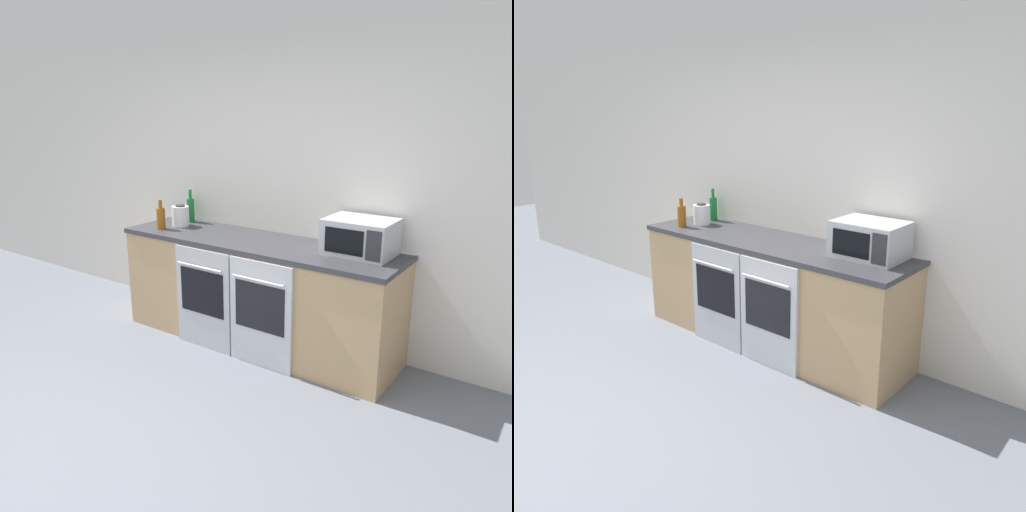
% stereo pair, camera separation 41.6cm
% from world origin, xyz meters
% --- Properties ---
extents(ground_plane, '(16.00, 16.00, 0.00)m').
position_xyz_m(ground_plane, '(0.00, 0.00, 0.00)').
color(ground_plane, slate).
extents(wall_back, '(10.00, 0.06, 2.60)m').
position_xyz_m(wall_back, '(0.00, 2.38, 1.30)').
color(wall_back, silver).
rests_on(wall_back, ground_plane).
extents(counter_back, '(2.47, 0.68, 0.92)m').
position_xyz_m(counter_back, '(0.00, 2.02, 0.46)').
color(counter_back, tan).
rests_on(counter_back, ground_plane).
extents(oven_left, '(0.56, 0.06, 0.87)m').
position_xyz_m(oven_left, '(-0.31, 1.68, 0.44)').
color(oven_left, '#B7BABF').
rests_on(oven_left, ground_plane).
extents(oven_right, '(0.56, 0.06, 0.87)m').
position_xyz_m(oven_right, '(0.27, 1.68, 0.44)').
color(oven_right, silver).
rests_on(oven_right, ground_plane).
extents(microwave, '(0.50, 0.39, 0.27)m').
position_xyz_m(microwave, '(0.86, 2.11, 1.05)').
color(microwave, '#B7BABF').
rests_on(microwave, counter_back).
extents(bottle_amber, '(0.08, 0.08, 0.26)m').
position_xyz_m(bottle_amber, '(-0.94, 1.87, 1.02)').
color(bottle_amber, '#8C5114').
rests_on(bottle_amber, counter_back).
extents(bottle_green, '(0.07, 0.07, 0.31)m').
position_xyz_m(bottle_green, '(-0.92, 2.24, 1.04)').
color(bottle_green, '#19722D').
rests_on(bottle_green, counter_back).
extents(kettle, '(0.16, 0.16, 0.19)m').
position_xyz_m(kettle, '(-0.88, 2.05, 1.01)').
color(kettle, white).
rests_on(kettle, counter_back).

